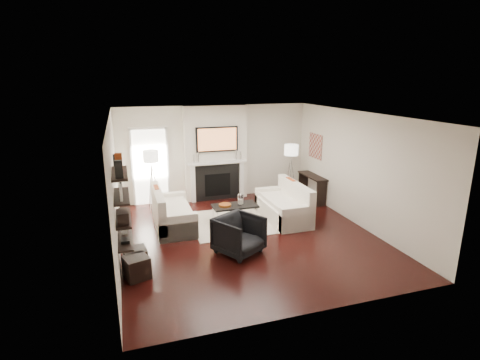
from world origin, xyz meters
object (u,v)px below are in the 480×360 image
object	(u,v)px
loveseat_right_base	(283,211)
lamp_right_shade	(291,150)
lamp_left_shade	(151,156)
ottoman_near	(136,259)
armchair	(239,233)
coffee_table	(235,206)
loveseat_left_base	(174,218)

from	to	relation	value
loveseat_right_base	lamp_right_shade	distance (m)	2.12
lamp_left_shade	ottoman_near	xyz separation A→B (m)	(-0.62, -3.31, -1.25)
armchair	lamp_left_shade	xyz separation A→B (m)	(-1.41, 3.26, 1.03)
lamp_left_shade	lamp_right_shade	bearing A→B (deg)	-4.73
loveseat_right_base	ottoman_near	size ratio (longest dim) A/B	4.50
loveseat_right_base	armchair	distance (m)	2.18
coffee_table	ottoman_near	xyz separation A→B (m)	(-2.45, -1.73, -0.20)
lamp_right_shade	coffee_table	bearing A→B (deg)	-148.81
ottoman_near	loveseat_left_base	bearing A→B (deg)	62.51
loveseat_left_base	lamp_right_shade	xyz separation A→B (m)	(3.57, 1.15, 1.24)
armchair	coffee_table	bearing A→B (deg)	45.13
loveseat_right_base	ottoman_near	bearing A→B (deg)	-157.46
lamp_left_shade	ottoman_near	distance (m)	3.59
coffee_table	lamp_left_shade	size ratio (longest dim) A/B	2.75
loveseat_right_base	lamp_right_shade	world-z (taller)	lamp_right_shade
loveseat_right_base	lamp_left_shade	bearing A→B (deg)	149.19
coffee_table	ottoman_near	size ratio (longest dim) A/B	2.75
coffee_table	armchair	xyz separation A→B (m)	(-0.42, -1.68, 0.02)
coffee_table	ottoman_near	bearing A→B (deg)	-144.70
loveseat_left_base	lamp_right_shade	bearing A→B (deg)	17.92
lamp_right_shade	lamp_left_shade	bearing A→B (deg)	175.27
loveseat_left_base	lamp_right_shade	distance (m)	3.95
lamp_right_shade	loveseat_left_base	bearing A→B (deg)	-162.08
loveseat_left_base	loveseat_right_base	world-z (taller)	same
loveseat_left_base	armchair	xyz separation A→B (m)	(1.07, -1.78, 0.21)
armchair	loveseat_right_base	bearing A→B (deg)	11.41
loveseat_right_base	lamp_left_shade	distance (m)	3.73
loveseat_left_base	lamp_left_shade	world-z (taller)	lamp_left_shade
armchair	lamp_left_shade	distance (m)	3.69
armchair	ottoman_near	xyz separation A→B (m)	(-2.03, -0.05, -0.22)
armchair	ottoman_near	distance (m)	2.04
lamp_left_shade	lamp_right_shade	world-z (taller)	same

